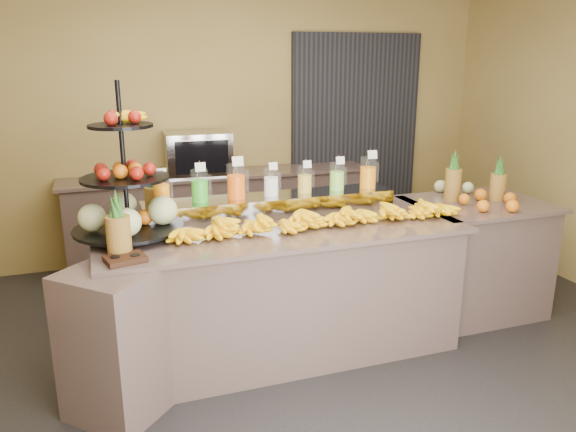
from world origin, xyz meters
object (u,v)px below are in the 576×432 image
pitcher_tray (271,205)px  right_fruit_pile (481,193)px  condiment_caddy (125,259)px  fruit_stand (135,199)px  banana_heap (323,215)px  oven_warmer (198,153)px

pitcher_tray → right_fruit_pile: bearing=-7.5°
condiment_caddy → fruit_stand: bearing=77.4°
pitcher_tray → right_fruit_pile: right_fruit_pile is taller
right_fruit_pile → pitcher_tray: bearing=172.5°
condiment_caddy → banana_heap: bearing=12.3°
oven_warmer → fruit_stand: bearing=-109.6°
fruit_stand → oven_warmer: 1.99m
banana_heap → right_fruit_pile: (1.41, 0.13, 0.01)m
fruit_stand → oven_warmer: bearing=67.6°
banana_heap → condiment_caddy: (-1.34, -0.29, -0.06)m
oven_warmer → pitcher_tray: bearing=-79.9°
condiment_caddy → right_fruit_pile: 2.78m
banana_heap → right_fruit_pile: size_ratio=4.34×
fruit_stand → pitcher_tray: bearing=9.6°
banana_heap → fruit_stand: bearing=171.5°
right_fruit_pile → banana_heap: bearing=-174.5°
fruit_stand → right_fruit_pile: (2.64, -0.05, -0.17)m
pitcher_tray → fruit_stand: size_ratio=1.87×
pitcher_tray → fruit_stand: bearing=-170.1°
fruit_stand → oven_warmer: (0.74, 1.84, -0.04)m
pitcher_tray → condiment_caddy: bearing=-149.1°
pitcher_tray → banana_heap: bearing=-53.5°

